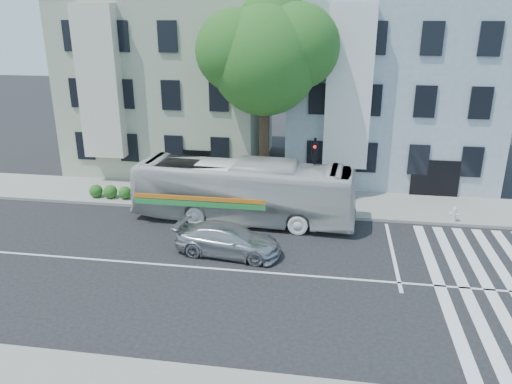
% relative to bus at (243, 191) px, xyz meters
% --- Properties ---
extents(ground, '(120.00, 120.00, 0.00)m').
position_rel_bus_xyz_m(ground, '(0.56, -5.20, -1.54)').
color(ground, black).
rests_on(ground, ground).
extents(sidewalk_far, '(80.00, 4.00, 0.15)m').
position_rel_bus_xyz_m(sidewalk_far, '(0.56, 2.80, -1.46)').
color(sidewalk_far, gray).
rests_on(sidewalk_far, ground).
extents(building_left, '(12.00, 10.00, 11.00)m').
position_rel_bus_xyz_m(building_left, '(-6.44, 9.80, 3.96)').
color(building_left, '#A6B093').
rests_on(building_left, ground).
extents(building_right, '(12.00, 10.00, 11.00)m').
position_rel_bus_xyz_m(building_right, '(7.56, 9.80, 3.96)').
color(building_right, '#8C9EA7').
rests_on(building_right, ground).
extents(street_tree, '(7.30, 5.90, 11.10)m').
position_rel_bus_xyz_m(street_tree, '(0.62, 3.54, 6.30)').
color(street_tree, '#2D2116').
rests_on(street_tree, ground).
extents(bus, '(3.29, 11.17, 3.07)m').
position_rel_bus_xyz_m(bus, '(0.00, 0.00, 0.00)').
color(bus, silver).
rests_on(bus, ground).
extents(sedan, '(2.38, 4.76, 1.33)m').
position_rel_bus_xyz_m(sedan, '(0.02, -3.78, -0.87)').
color(sedan, '#B8BBC0').
rests_on(sedan, ground).
extents(hedge, '(8.52, 2.24, 0.70)m').
position_rel_bus_xyz_m(hedge, '(-4.38, 1.60, -1.04)').
color(hedge, '#1E5E1F').
rests_on(hedge, sidewalk_far).
extents(traffic_signal, '(0.41, 0.53, 4.15)m').
position_rel_bus_xyz_m(traffic_signal, '(3.40, 0.74, 1.15)').
color(traffic_signal, black).
rests_on(traffic_signal, ground).
extents(fire_hydrant, '(0.42, 0.30, 0.74)m').
position_rel_bus_xyz_m(fire_hydrant, '(10.31, 1.10, -1.01)').
color(fire_hydrant, silver).
rests_on(fire_hydrant, sidewalk_far).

